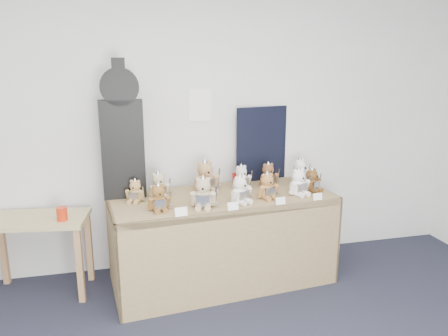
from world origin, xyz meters
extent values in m
plane|color=silver|center=(0.00, 2.50, 1.35)|extent=(6.00, 0.00, 6.00)
cube|color=white|center=(0.31, 2.49, 1.56)|extent=(0.21, 0.00, 0.30)
cube|color=olive|center=(0.41, 2.03, 0.78)|extent=(2.01, 1.00, 0.06)
cube|color=olive|center=(0.44, 1.63, 0.40)|extent=(1.93, 0.21, 0.81)
cube|color=olive|center=(-0.55, 1.93, 0.40)|extent=(0.10, 0.81, 0.81)
cube|color=olive|center=(1.36, 2.12, 0.40)|extent=(0.10, 0.81, 0.81)
cube|color=tan|center=(-1.16, 2.18, 0.67)|extent=(0.88, 0.57, 0.04)
cube|color=#9A6B42|center=(-1.51, 2.42, 0.32)|extent=(0.06, 0.06, 0.65)
cube|color=#9A6B42|center=(-0.82, 1.94, 0.32)|extent=(0.06, 0.06, 0.65)
cube|color=#9A6B42|center=(-0.77, 2.32, 0.32)|extent=(0.06, 0.06, 0.65)
cube|color=black|center=(-0.42, 2.19, 1.23)|extent=(0.36, 0.12, 0.84)
cylinder|color=black|center=(-0.42, 2.19, 1.76)|extent=(0.32, 0.11, 0.32)
cube|color=black|center=(-0.42, 2.19, 1.88)|extent=(0.11, 0.10, 0.21)
cube|color=black|center=(0.90, 2.44, 1.17)|extent=(0.54, 0.14, 0.73)
cylinder|color=red|center=(-0.94, 2.05, 0.75)|extent=(0.08, 0.08, 0.11)
ellipsoid|color=brown|center=(-0.17, 1.78, 0.87)|extent=(0.16, 0.14, 0.14)
sphere|color=brown|center=(-0.17, 1.78, 0.96)|extent=(0.10, 0.10, 0.10)
cylinder|color=brown|center=(-0.16, 1.74, 0.96)|extent=(0.05, 0.03, 0.04)
sphere|color=black|center=(-0.16, 1.72, 0.96)|extent=(0.02, 0.02, 0.02)
sphere|color=brown|center=(-0.20, 1.77, 1.01)|extent=(0.03, 0.03, 0.03)
sphere|color=brown|center=(-0.14, 1.78, 1.01)|extent=(0.03, 0.03, 0.03)
cylinder|color=brown|center=(-0.24, 1.75, 0.88)|extent=(0.05, 0.08, 0.11)
cylinder|color=brown|center=(-0.10, 1.77, 0.88)|extent=(0.05, 0.08, 0.11)
cylinder|color=brown|center=(-0.20, 1.73, 0.83)|extent=(0.05, 0.10, 0.04)
cylinder|color=brown|center=(-0.13, 1.73, 0.83)|extent=(0.05, 0.10, 0.04)
cube|color=silver|center=(-0.16, 1.72, 0.87)|extent=(0.09, 0.03, 0.08)
cone|color=silver|center=(-0.17, 1.78, 1.01)|extent=(0.09, 0.09, 0.07)
cube|color=silver|center=(-0.08, 1.76, 0.90)|extent=(0.02, 0.04, 0.15)
cube|color=silver|center=(-0.08, 1.76, 0.84)|extent=(0.04, 0.01, 0.01)
ellipsoid|color=tan|center=(0.19, 1.77, 0.88)|extent=(0.20, 0.18, 0.17)
sphere|color=tan|center=(0.19, 1.77, 0.99)|extent=(0.12, 0.12, 0.12)
cylinder|color=tan|center=(0.17, 1.72, 0.98)|extent=(0.06, 0.04, 0.05)
sphere|color=black|center=(0.17, 1.70, 0.98)|extent=(0.02, 0.02, 0.02)
sphere|color=tan|center=(0.15, 1.78, 1.04)|extent=(0.04, 0.04, 0.04)
sphere|color=tan|center=(0.23, 1.76, 1.04)|extent=(0.04, 0.04, 0.04)
cylinder|color=tan|center=(0.10, 1.77, 0.89)|extent=(0.07, 0.10, 0.13)
cylinder|color=tan|center=(0.26, 1.73, 0.89)|extent=(0.07, 0.10, 0.13)
cylinder|color=tan|center=(0.14, 1.72, 0.83)|extent=(0.07, 0.12, 0.05)
cylinder|color=tan|center=(0.21, 1.70, 0.83)|extent=(0.07, 0.12, 0.05)
cube|color=silver|center=(0.17, 1.71, 0.88)|extent=(0.11, 0.04, 0.09)
cone|color=silver|center=(0.19, 1.77, 1.04)|extent=(0.10, 0.10, 0.08)
cube|color=silver|center=(0.28, 1.71, 0.91)|extent=(0.02, 0.04, 0.18)
cube|color=silver|center=(0.28, 1.71, 0.85)|extent=(0.05, 0.02, 0.01)
ellipsoid|color=silver|center=(0.51, 1.82, 0.87)|extent=(0.20, 0.19, 0.15)
sphere|color=silver|center=(0.51, 1.82, 0.98)|extent=(0.11, 0.11, 0.11)
cylinder|color=silver|center=(0.53, 1.77, 0.97)|extent=(0.05, 0.04, 0.05)
sphere|color=black|center=(0.54, 1.76, 0.97)|extent=(0.02, 0.02, 0.02)
sphere|color=silver|center=(0.47, 1.80, 1.02)|extent=(0.04, 0.04, 0.04)
sphere|color=silver|center=(0.54, 1.83, 1.02)|extent=(0.04, 0.04, 0.04)
cylinder|color=silver|center=(0.45, 1.77, 0.88)|extent=(0.08, 0.09, 0.12)
cylinder|color=silver|center=(0.58, 1.83, 0.88)|extent=(0.08, 0.09, 0.12)
cylinder|color=silver|center=(0.50, 1.75, 0.83)|extent=(0.09, 0.11, 0.05)
cylinder|color=silver|center=(0.56, 1.78, 0.83)|extent=(0.09, 0.11, 0.05)
cube|color=silver|center=(0.53, 1.76, 0.88)|extent=(0.10, 0.06, 0.08)
cone|color=silver|center=(0.51, 1.82, 1.02)|extent=(0.10, 0.10, 0.07)
cube|color=silver|center=(0.61, 1.83, 0.90)|extent=(0.03, 0.04, 0.16)
cube|color=silver|center=(0.61, 1.83, 0.84)|extent=(0.04, 0.03, 0.01)
ellipsoid|color=#A4723E|center=(0.77, 1.88, 0.87)|extent=(0.17, 0.15, 0.15)
sphere|color=#A4723E|center=(0.77, 1.88, 0.97)|extent=(0.11, 0.11, 0.11)
cylinder|color=#A4723E|center=(0.78, 1.83, 0.96)|extent=(0.05, 0.03, 0.05)
sphere|color=black|center=(0.78, 1.81, 0.96)|extent=(0.02, 0.02, 0.02)
sphere|color=#A4723E|center=(0.73, 1.87, 1.01)|extent=(0.03, 0.03, 0.03)
sphere|color=#A4723E|center=(0.80, 1.88, 1.01)|extent=(0.03, 0.03, 0.03)
cylinder|color=#A4723E|center=(0.70, 1.84, 0.88)|extent=(0.06, 0.09, 0.11)
cylinder|color=#A4723E|center=(0.84, 1.87, 0.88)|extent=(0.06, 0.09, 0.11)
cylinder|color=#A4723E|center=(0.74, 1.82, 0.83)|extent=(0.06, 0.10, 0.04)
cylinder|color=#A4723E|center=(0.81, 1.83, 0.83)|extent=(0.06, 0.10, 0.04)
cube|color=silver|center=(0.78, 1.82, 0.88)|extent=(0.10, 0.03, 0.08)
cone|color=silver|center=(0.77, 1.88, 1.02)|extent=(0.09, 0.09, 0.07)
cube|color=silver|center=(0.86, 1.86, 0.90)|extent=(0.02, 0.04, 0.16)
cube|color=silver|center=(0.86, 1.86, 0.84)|extent=(0.04, 0.01, 0.01)
ellipsoid|color=white|center=(1.07, 1.91, 0.88)|extent=(0.19, 0.18, 0.16)
sphere|color=white|center=(1.07, 1.91, 0.98)|extent=(0.12, 0.12, 0.12)
cylinder|color=white|center=(1.08, 1.86, 0.97)|extent=(0.05, 0.04, 0.05)
sphere|color=black|center=(1.09, 1.84, 0.97)|extent=(0.02, 0.02, 0.02)
sphere|color=white|center=(1.03, 1.90, 1.03)|extent=(0.04, 0.04, 0.04)
sphere|color=white|center=(1.10, 1.92, 1.03)|extent=(0.04, 0.04, 0.04)
cylinder|color=white|center=(1.00, 1.87, 0.88)|extent=(0.07, 0.10, 0.12)
cylinder|color=white|center=(1.15, 1.91, 0.88)|extent=(0.07, 0.10, 0.12)
cylinder|color=white|center=(1.05, 1.84, 0.83)|extent=(0.08, 0.11, 0.05)
cylinder|color=white|center=(1.12, 1.87, 0.83)|extent=(0.08, 0.11, 0.05)
cube|color=silver|center=(1.09, 1.85, 0.88)|extent=(0.10, 0.05, 0.09)
cone|color=silver|center=(1.07, 1.91, 1.03)|extent=(0.10, 0.10, 0.08)
cube|color=silver|center=(1.17, 1.91, 0.91)|extent=(0.02, 0.04, 0.17)
cube|color=silver|center=(1.17, 1.91, 0.84)|extent=(0.05, 0.02, 0.01)
ellipsoid|color=brown|center=(1.22, 1.97, 0.87)|extent=(0.18, 0.18, 0.14)
sphere|color=brown|center=(1.22, 1.97, 0.96)|extent=(0.10, 0.10, 0.10)
cylinder|color=brown|center=(1.25, 1.93, 0.96)|extent=(0.05, 0.04, 0.04)
sphere|color=black|center=(1.26, 1.92, 0.96)|extent=(0.02, 0.02, 0.02)
sphere|color=brown|center=(1.20, 1.95, 1.00)|extent=(0.03, 0.03, 0.03)
sphere|color=brown|center=(1.25, 1.99, 1.00)|extent=(0.03, 0.03, 0.03)
cylinder|color=brown|center=(1.18, 1.92, 0.88)|extent=(0.07, 0.09, 0.11)
cylinder|color=brown|center=(1.29, 1.99, 0.88)|extent=(0.07, 0.09, 0.11)
cylinder|color=brown|center=(1.22, 1.91, 0.83)|extent=(0.08, 0.10, 0.04)
cylinder|color=brown|center=(1.28, 1.94, 0.83)|extent=(0.08, 0.10, 0.04)
cube|color=silver|center=(1.25, 1.92, 0.87)|extent=(0.09, 0.06, 0.08)
cone|color=silver|center=(1.22, 1.97, 1.01)|extent=(0.09, 0.09, 0.07)
cube|color=silver|center=(1.31, 1.99, 0.90)|extent=(0.03, 0.04, 0.15)
cube|color=silver|center=(1.31, 1.99, 0.84)|extent=(0.04, 0.03, 0.01)
ellipsoid|color=#BDAF89|center=(-0.14, 2.12, 0.87)|extent=(0.18, 0.16, 0.15)
sphere|color=#BDAF89|center=(-0.14, 2.12, 0.97)|extent=(0.11, 0.11, 0.11)
cylinder|color=#BDAF89|center=(-0.13, 2.08, 0.96)|extent=(0.05, 0.04, 0.05)
sphere|color=black|center=(-0.12, 2.06, 0.96)|extent=(0.02, 0.02, 0.02)
sphere|color=#BDAF89|center=(-0.17, 2.11, 1.01)|extent=(0.03, 0.03, 0.03)
sphere|color=#BDAF89|center=(-0.11, 2.13, 1.01)|extent=(0.03, 0.03, 0.03)
cylinder|color=#BDAF89|center=(-0.20, 2.08, 0.88)|extent=(0.06, 0.09, 0.11)
cylinder|color=#BDAF89|center=(-0.07, 2.13, 0.88)|extent=(0.06, 0.09, 0.11)
cylinder|color=#BDAF89|center=(-0.16, 2.06, 0.83)|extent=(0.07, 0.10, 0.04)
cylinder|color=#BDAF89|center=(-0.09, 2.08, 0.83)|extent=(0.07, 0.10, 0.04)
cube|color=silver|center=(-0.12, 2.07, 0.87)|extent=(0.10, 0.04, 0.08)
cone|color=silver|center=(-0.14, 2.12, 1.02)|extent=(0.09, 0.09, 0.07)
cube|color=silver|center=(-0.04, 2.12, 0.90)|extent=(0.02, 0.04, 0.15)
cube|color=silver|center=(-0.04, 2.12, 0.84)|extent=(0.04, 0.02, 0.01)
ellipsoid|color=tan|center=(0.29, 2.19, 0.89)|extent=(0.22, 0.20, 0.19)
sphere|color=tan|center=(0.29, 2.19, 1.02)|extent=(0.14, 0.14, 0.14)
cylinder|color=tan|center=(0.30, 2.13, 1.01)|extent=(0.06, 0.04, 0.06)
sphere|color=black|center=(0.30, 2.11, 1.01)|extent=(0.02, 0.02, 0.02)
sphere|color=tan|center=(0.24, 2.18, 1.07)|extent=(0.04, 0.04, 0.04)
sphere|color=tan|center=(0.33, 2.20, 1.07)|extent=(0.04, 0.04, 0.04)
cylinder|color=tan|center=(0.20, 2.15, 0.90)|extent=(0.08, 0.11, 0.14)
cylinder|color=tan|center=(0.38, 2.19, 0.90)|extent=(0.08, 0.11, 0.14)
cylinder|color=tan|center=(0.26, 2.12, 0.84)|extent=(0.08, 0.13, 0.06)
cylinder|color=tan|center=(0.34, 2.14, 0.84)|extent=(0.08, 0.13, 0.06)
cube|color=silver|center=(0.30, 2.12, 0.89)|extent=(0.12, 0.05, 0.10)
cone|color=silver|center=(0.29, 2.19, 1.07)|extent=(0.12, 0.12, 0.09)
cube|color=silver|center=(0.41, 2.18, 0.93)|extent=(0.03, 0.05, 0.20)
cube|color=silver|center=(0.41, 2.18, 0.85)|extent=(0.06, 0.02, 0.01)
ellipsoid|color=silver|center=(0.63, 2.22, 0.87)|extent=(0.17, 0.16, 0.14)
sphere|color=silver|center=(0.63, 2.22, 0.97)|extent=(0.11, 0.11, 0.11)
cylinder|color=silver|center=(0.65, 2.18, 0.96)|extent=(0.05, 0.04, 0.04)
sphere|color=black|center=(0.65, 2.16, 0.96)|extent=(0.02, 0.02, 0.02)
sphere|color=silver|center=(0.60, 2.21, 1.01)|extent=(0.03, 0.03, 0.03)
sphere|color=silver|center=(0.67, 2.23, 1.01)|extent=(0.03, 0.03, 0.03)
cylinder|color=silver|center=(0.57, 2.18, 0.88)|extent=(0.06, 0.09, 0.11)
cylinder|color=silver|center=(0.70, 2.22, 0.88)|extent=(0.06, 0.09, 0.11)
cylinder|color=silver|center=(0.62, 2.16, 0.83)|extent=(0.07, 0.10, 0.04)
cylinder|color=silver|center=(0.68, 2.18, 0.83)|extent=(0.07, 0.10, 0.04)
cube|color=silver|center=(0.65, 2.17, 0.87)|extent=(0.09, 0.04, 0.08)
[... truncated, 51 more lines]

